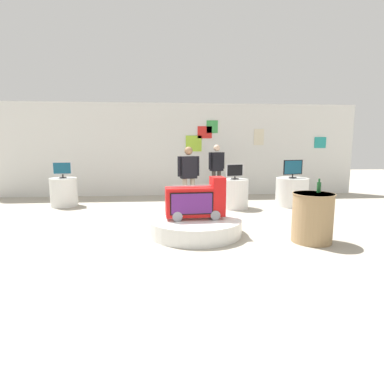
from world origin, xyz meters
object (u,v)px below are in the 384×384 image
at_px(display_pedestal_center_rear, 235,194).
at_px(shopper_browsing_rear, 189,175).
at_px(main_display_pedestal, 195,226).
at_px(bottle_on_side_table, 319,187).
at_px(shopper_browsing_near_truck, 217,168).
at_px(tv_on_center_rear, 235,171).
at_px(tv_on_right_rear, 62,169).
at_px(tv_on_left_rear, 293,168).
at_px(side_table_round, 312,217).
at_px(display_pedestal_left_rear, 292,192).
at_px(novelty_firetruck_tv, 196,202).
at_px(display_pedestal_right_rear, 64,192).

xyz_separation_m(display_pedestal_center_rear, shopper_browsing_rear, (-1.26, -0.49, 0.56)).
relative_size(main_display_pedestal, bottle_on_side_table, 7.26).
distance_m(main_display_pedestal, shopper_browsing_near_truck, 3.87).
bearing_deg(tv_on_center_rear, tv_on_right_rear, 171.93).
height_order(tv_on_left_rear, side_table_round, tv_on_left_rear).
xyz_separation_m(display_pedestal_center_rear, shopper_browsing_near_truck, (-0.28, 1.30, 0.60)).
bearing_deg(tv_on_right_rear, tv_on_left_rear, -4.53).
relative_size(main_display_pedestal, tv_on_left_rear, 2.98).
height_order(tv_on_left_rear, display_pedestal_center_rear, tv_on_left_rear).
bearing_deg(display_pedestal_center_rear, bottle_on_side_table, -74.26).
bearing_deg(shopper_browsing_rear, display_pedestal_left_rear, 12.65).
bearing_deg(display_pedestal_center_rear, display_pedestal_left_rear, 5.56).
distance_m(novelty_firetruck_tv, tv_on_right_rear, 4.53).
height_order(main_display_pedestal, bottle_on_side_table, bottle_on_side_table).
bearing_deg(tv_on_center_rear, display_pedestal_right_rear, 171.88).
relative_size(display_pedestal_center_rear, side_table_round, 0.92).
distance_m(main_display_pedestal, bottle_on_side_table, 2.31).
distance_m(display_pedestal_left_rear, shopper_browsing_near_truck, 2.31).
bearing_deg(display_pedestal_center_rear, tv_on_left_rear, 5.42).
height_order(novelty_firetruck_tv, shopper_browsing_rear, shopper_browsing_rear).
xyz_separation_m(tv_on_left_rear, side_table_round, (-0.95, -3.13, -0.62)).
xyz_separation_m(display_pedestal_left_rear, bottle_on_side_table, (-0.82, -3.06, 0.56)).
height_order(main_display_pedestal, side_table_round, side_table_round).
bearing_deg(tv_on_right_rear, novelty_firetruck_tv, -41.67).
relative_size(novelty_firetruck_tv, bottle_on_side_table, 4.62).
distance_m(tv_on_right_rear, bottle_on_side_table, 6.50).
distance_m(tv_on_left_rear, display_pedestal_right_rear, 6.32).
xyz_separation_m(novelty_firetruck_tv, shopper_browsing_near_truck, (0.97, 3.65, 0.37)).
xyz_separation_m(tv_on_left_rear, display_pedestal_center_rear, (-1.64, -0.16, -0.66)).
xyz_separation_m(tv_on_right_rear, bottle_on_side_table, (5.44, -3.55, -0.08)).
bearing_deg(novelty_firetruck_tv, bottle_on_side_table, -14.79).
distance_m(display_pedestal_left_rear, tv_on_center_rear, 1.75).
xyz_separation_m(tv_on_right_rear, shopper_browsing_near_truck, (4.35, 0.65, -0.03)).
relative_size(main_display_pedestal, side_table_round, 2.06).
distance_m(novelty_firetruck_tv, display_pedestal_right_rear, 4.52).
distance_m(display_pedestal_center_rear, tv_on_center_rear, 0.60).
bearing_deg(display_pedestal_left_rear, tv_on_left_rear, -105.33).
relative_size(side_table_round, shopper_browsing_rear, 0.52).
bearing_deg(display_pedestal_center_rear, shopper_browsing_near_truck, 102.14).
bearing_deg(main_display_pedestal, shopper_browsing_rear, 89.59).
xyz_separation_m(novelty_firetruck_tv, display_pedestal_left_rear, (2.89, 2.51, -0.23)).
xyz_separation_m(tv_on_right_rear, shopper_browsing_rear, (3.36, -1.14, -0.07)).
relative_size(display_pedestal_left_rear, shopper_browsing_near_truck, 0.52).
relative_size(main_display_pedestal, display_pedestal_right_rear, 2.24).
xyz_separation_m(bottle_on_side_table, shopper_browsing_near_truck, (-1.10, 4.20, 0.04)).
relative_size(display_pedestal_center_rear, tv_on_right_rear, 1.63).
bearing_deg(main_display_pedestal, display_pedestal_center_rear, 61.44).
height_order(display_pedestal_right_rear, side_table_round, side_table_round).
bearing_deg(display_pedestal_left_rear, shopper_browsing_near_truck, 149.29).
bearing_deg(shopper_browsing_rear, shopper_browsing_near_truck, 61.25).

